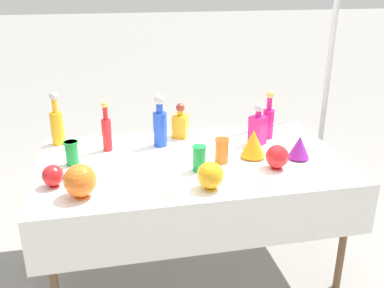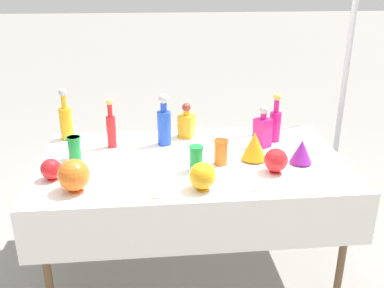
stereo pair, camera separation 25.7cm
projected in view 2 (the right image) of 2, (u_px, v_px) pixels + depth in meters
The scene contains 20 objects.
ground_plane at pixel (192, 262), 2.90m from camera, with size 40.00×40.00×0.00m, color gray.
display_table at pixel (193, 170), 2.60m from camera, with size 1.85×1.07×0.76m.
tall_bottle_0 at pixel (164, 123), 2.79m from camera, with size 0.09×0.09×0.35m.
tall_bottle_1 at pixel (275, 123), 2.86m from camera, with size 0.08×0.08×0.33m.
tall_bottle_2 at pixel (66, 120), 2.88m from camera, with size 0.08×0.08×0.36m.
tall_bottle_3 at pixel (111, 128), 2.75m from camera, with size 0.06×0.06×0.32m.
square_decanter_0 at pixel (187, 123), 2.94m from camera, with size 0.13×0.13×0.24m.
square_decanter_1 at pixel (263, 130), 2.76m from camera, with size 0.13×0.13×0.28m.
slender_vase_0 at pixel (196, 158), 2.43m from camera, with size 0.08×0.08×0.15m.
slender_vase_1 at pixel (74, 147), 2.58m from camera, with size 0.09×0.09×0.15m.
slender_vase_2 at pixel (221, 151), 2.52m from camera, with size 0.09×0.09×0.15m.
fluted_vase_0 at pixel (302, 151), 2.53m from camera, with size 0.13×0.13×0.15m.
fluted_vase_1 at pixel (254, 146), 2.57m from camera, with size 0.15×0.15×0.18m.
round_bowl_0 at pixel (202, 176), 2.22m from camera, with size 0.14×0.14×0.15m.
round_bowl_1 at pixel (51, 169), 2.33m from camera, with size 0.12×0.12×0.12m.
round_bowl_2 at pixel (276, 160), 2.41m from camera, with size 0.14×0.14×0.14m.
round_bowl_3 at pixel (74, 175), 2.20m from camera, with size 0.17×0.17×0.18m.
price_tag_left at pixel (255, 188), 2.22m from camera, with size 0.06×0.01×0.04m, color white.
price_tag_center at pixel (155, 195), 2.15m from camera, with size 0.05×0.01×0.04m, color white.
canopy_pole at pixel (345, 80), 3.26m from camera, with size 0.18×0.18×2.65m.
Camera 2 is at (-0.24, -2.38, 1.82)m, focal length 40.00 mm.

